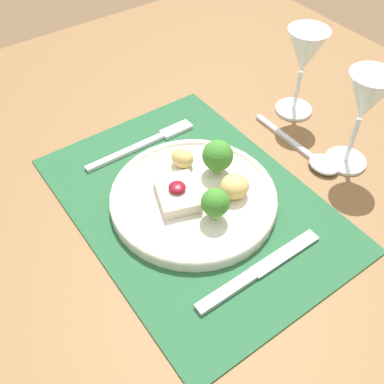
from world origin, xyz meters
name	(u,v)px	position (x,y,z in m)	size (l,w,h in m)	color
ground_plane	(193,381)	(0.00, 0.00, 0.00)	(8.00, 8.00, 0.00)	brown
dining_table	(193,234)	(0.00, 0.00, 0.69)	(1.30, 1.30, 0.77)	brown
placemat	(193,203)	(0.00, 0.00, 0.77)	(0.48, 0.35, 0.00)	#235633
dinner_plate	(195,193)	(0.00, 0.00, 0.79)	(0.26, 0.26, 0.08)	silver
fork	(149,142)	(-0.16, 0.02, 0.78)	(0.02, 0.21, 0.01)	silver
knife	(252,275)	(0.16, -0.01, 0.78)	(0.02, 0.21, 0.01)	silver
spoon	(316,159)	(0.04, 0.23, 0.78)	(0.20, 0.05, 0.02)	silver
wine_glass_near	(365,103)	(0.08, 0.27, 0.89)	(0.07, 0.07, 0.18)	white
wine_glass_far	(304,56)	(-0.08, 0.30, 0.89)	(0.07, 0.07, 0.17)	white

